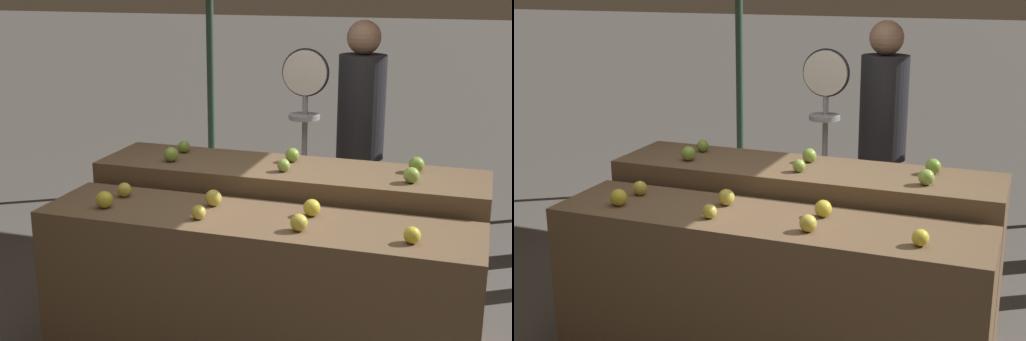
{
  "view_description": "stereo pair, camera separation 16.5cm",
  "coord_description": "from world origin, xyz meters",
  "views": [
    {
      "loc": [
        1.03,
        -3.11,
        2.02
      ],
      "look_at": [
        -0.09,
        0.3,
        1.02
      ],
      "focal_mm": 50.0,
      "sensor_mm": 36.0,
      "label": 1
    },
    {
      "loc": [
        1.19,
        -3.06,
        2.02
      ],
      "look_at": [
        -0.09,
        0.3,
        1.02
      ],
      "focal_mm": 50.0,
      "sensor_mm": 36.0,
      "label": 2
    }
  ],
  "objects": [
    {
      "name": "apple_front_0",
      "position": [
        -0.77,
        -0.1,
        0.91
      ],
      "size": [
        0.09,
        0.09,
        0.09
      ],
      "primitive_type": "sphere",
      "color": "gold",
      "rests_on": "display_counter_front"
    },
    {
      "name": "apple_back_2",
      "position": [
        0.69,
        0.49,
        1.01
      ],
      "size": [
        0.08,
        0.08,
        0.08
      ],
      "primitive_type": "sphere",
      "color": "#8EB247",
      "rests_on": "display_counter_back"
    },
    {
      "name": "apple_back_5",
      "position": [
        0.69,
        0.71,
        1.01
      ],
      "size": [
        0.08,
        0.08,
        0.08
      ],
      "primitive_type": "sphere",
      "color": "#7AA338",
      "rests_on": "display_counter_back"
    },
    {
      "name": "apple_front_3",
      "position": [
        0.76,
        -0.11,
        0.91
      ],
      "size": [
        0.08,
        0.08,
        0.08
      ],
      "primitive_type": "sphere",
      "color": "gold",
      "rests_on": "display_counter_front"
    },
    {
      "name": "produce_scale",
      "position": [
        -0.07,
        1.23,
        1.15
      ],
      "size": [
        0.3,
        0.2,
        1.57
      ],
      "color": "#99999E",
      "rests_on": "ground_plane"
    },
    {
      "name": "apple_back_3",
      "position": [
        -0.69,
        0.71,
        1.01
      ],
      "size": [
        0.07,
        0.07,
        0.07
      ],
      "primitive_type": "sphere",
      "color": "#7AA338",
      "rests_on": "display_counter_back"
    },
    {
      "name": "display_counter_back",
      "position": [
        0.0,
        0.6,
        0.48
      ],
      "size": [
        2.18,
        0.55,
        0.97
      ],
      "primitive_type": "cube",
      "color": "brown",
      "rests_on": "ground_plane"
    },
    {
      "name": "apple_front_1",
      "position": [
        -0.25,
        -0.11,
        0.9
      ],
      "size": [
        0.07,
        0.07,
        0.07
      ],
      "primitive_type": "sphere",
      "color": "gold",
      "rests_on": "display_counter_front"
    },
    {
      "name": "apple_front_5",
      "position": [
        -0.26,
        0.1,
        0.91
      ],
      "size": [
        0.09,
        0.09,
        0.09
      ],
      "primitive_type": "sphere",
      "color": "gold",
      "rests_on": "display_counter_front"
    },
    {
      "name": "apple_front_4",
      "position": [
        -0.76,
        0.1,
        0.91
      ],
      "size": [
        0.08,
        0.08,
        0.08
      ],
      "primitive_type": "sphere",
      "color": "gold",
      "rests_on": "display_counter_front"
    },
    {
      "name": "apple_back_1",
      "position": [
        -0.0,
        0.5,
        1.0
      ],
      "size": [
        0.07,
        0.07,
        0.07
      ],
      "primitive_type": "sphere",
      "color": "#8EB247",
      "rests_on": "display_counter_back"
    },
    {
      "name": "apple_back_4",
      "position": [
        -0.01,
        0.71,
        1.01
      ],
      "size": [
        0.08,
        0.08,
        0.08
      ],
      "primitive_type": "sphere",
      "color": "#84AD3D",
      "rests_on": "display_counter_back"
    },
    {
      "name": "person_vendor_at_scale",
      "position": [
        0.23,
        1.59,
        1.01
      ],
      "size": [
        0.34,
        0.34,
        1.72
      ],
      "rotation": [
        0.0,
        0.0,
        3.22
      ],
      "color": "#2D2D38",
      "rests_on": "ground_plane"
    },
    {
      "name": "apple_front_2",
      "position": [
        0.25,
        -0.11,
        0.91
      ],
      "size": [
        0.08,
        0.08,
        0.08
      ],
      "primitive_type": "sphere",
      "color": "gold",
      "rests_on": "display_counter_front"
    },
    {
      "name": "apple_back_0",
      "position": [
        -0.67,
        0.5,
        1.01
      ],
      "size": [
        0.08,
        0.08,
        0.08
      ],
      "primitive_type": "sphere",
      "color": "#84AD3D",
      "rests_on": "display_counter_back"
    },
    {
      "name": "apple_front_6",
      "position": [
        0.26,
        0.11,
        0.91
      ],
      "size": [
        0.09,
        0.09,
        0.09
      ],
      "primitive_type": "sphere",
      "color": "gold",
      "rests_on": "display_counter_front"
    },
    {
      "name": "display_counter_front",
      "position": [
        0.0,
        0.0,
        0.43
      ],
      "size": [
        2.18,
        0.55,
        0.87
      ],
      "primitive_type": "cube",
      "color": "brown",
      "rests_on": "ground_plane"
    }
  ]
}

